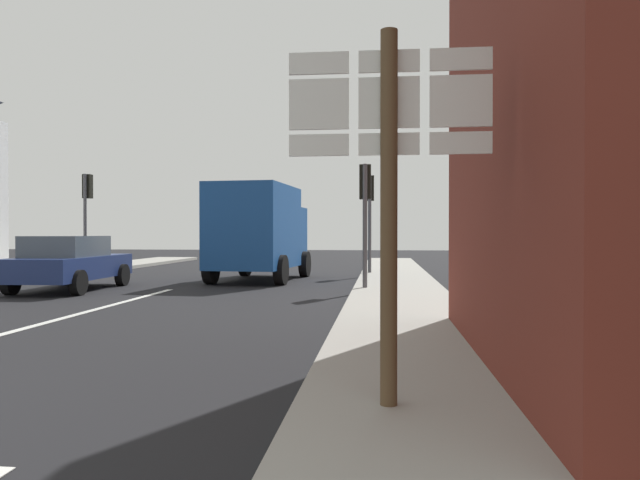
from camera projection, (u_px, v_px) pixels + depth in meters
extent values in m
plane|color=black|center=(140.00, 298.00, 14.07)|extent=(80.00, 80.00, 0.00)
cube|color=gray|center=(404.00, 309.00, 11.43)|extent=(2.35, 44.00, 0.14)
cube|color=silver|center=(45.00, 323.00, 10.09)|extent=(0.16, 12.00, 0.01)
cube|color=navy|center=(71.00, 267.00, 16.00)|extent=(1.90, 4.26, 0.60)
cube|color=#47515B|center=(66.00, 246.00, 15.74)|extent=(1.62, 2.15, 0.55)
cylinder|color=black|center=(65.00, 275.00, 17.41)|extent=(0.24, 0.65, 0.64)
cylinder|color=black|center=(122.00, 275.00, 17.29)|extent=(0.24, 0.65, 0.64)
cylinder|color=black|center=(10.00, 282.00, 14.72)|extent=(0.24, 0.65, 0.64)
cylinder|color=black|center=(78.00, 283.00, 14.59)|extent=(0.24, 0.65, 0.64)
cube|color=#19478C|center=(255.00, 227.00, 18.64)|extent=(2.48, 3.86, 2.60)
cube|color=#19478C|center=(275.00, 236.00, 21.10)|extent=(2.19, 1.46, 2.00)
cube|color=#47515B|center=(275.00, 214.00, 21.14)|extent=(1.76, 0.24, 0.70)
cylinder|color=black|center=(245.00, 263.00, 21.26)|extent=(0.35, 0.92, 0.90)
cylinder|color=black|center=(305.00, 264.00, 20.86)|extent=(0.35, 0.92, 0.90)
cylinder|color=black|center=(211.00, 269.00, 17.92)|extent=(0.35, 0.92, 0.90)
cylinder|color=black|center=(281.00, 270.00, 17.52)|extent=(0.35, 0.92, 0.90)
cylinder|color=brown|center=(389.00, 227.00, 4.81)|extent=(0.14, 0.14, 3.20)
cube|color=white|center=(319.00, 63.00, 4.90)|extent=(0.50, 0.03, 0.18)
cube|color=black|center=(319.00, 64.00, 4.92)|extent=(0.43, 0.01, 0.13)
cube|color=white|center=(319.00, 104.00, 4.91)|extent=(0.50, 0.03, 0.42)
cube|color=black|center=(319.00, 105.00, 4.93)|extent=(0.43, 0.01, 0.32)
cube|color=white|center=(319.00, 145.00, 4.91)|extent=(0.50, 0.03, 0.18)
cube|color=black|center=(319.00, 146.00, 4.93)|extent=(0.43, 0.01, 0.13)
cube|color=white|center=(389.00, 61.00, 4.84)|extent=(0.50, 0.03, 0.18)
cube|color=black|center=(389.00, 62.00, 4.86)|extent=(0.43, 0.01, 0.13)
cube|color=white|center=(389.00, 103.00, 4.85)|extent=(0.50, 0.03, 0.42)
cube|color=black|center=(389.00, 103.00, 4.86)|extent=(0.43, 0.01, 0.32)
cube|color=white|center=(389.00, 144.00, 4.85)|extent=(0.50, 0.03, 0.18)
cube|color=black|center=(389.00, 144.00, 4.87)|extent=(0.43, 0.01, 0.13)
cube|color=white|center=(461.00, 59.00, 4.78)|extent=(0.50, 0.03, 0.18)
cube|color=black|center=(461.00, 60.00, 4.80)|extent=(0.43, 0.01, 0.13)
cube|color=white|center=(461.00, 101.00, 4.79)|extent=(0.50, 0.03, 0.42)
cube|color=black|center=(460.00, 102.00, 4.80)|extent=(0.43, 0.01, 0.32)
cube|color=white|center=(461.00, 143.00, 4.79)|extent=(0.50, 0.03, 0.18)
cube|color=black|center=(460.00, 143.00, 4.81)|extent=(0.43, 0.01, 0.13)
cylinder|color=#47474C|center=(85.00, 224.00, 22.04)|extent=(0.12, 0.12, 3.76)
cube|color=black|center=(88.00, 186.00, 22.22)|extent=(0.30, 0.28, 0.90)
sphere|color=#360303|center=(89.00, 180.00, 22.36)|extent=(0.18, 0.18, 0.18)
sphere|color=orange|center=(89.00, 187.00, 22.36)|extent=(0.18, 0.18, 0.18)
sphere|color=black|center=(89.00, 194.00, 22.36)|extent=(0.18, 0.18, 0.18)
cylinder|color=#47474C|center=(370.00, 226.00, 21.06)|extent=(0.12, 0.12, 3.62)
cube|color=black|center=(370.00, 188.00, 21.24)|extent=(0.30, 0.28, 0.90)
sphere|color=#360303|center=(370.00, 181.00, 21.38)|extent=(0.18, 0.18, 0.18)
sphere|color=orange|center=(370.00, 189.00, 21.38)|extent=(0.18, 0.18, 0.18)
sphere|color=black|center=(370.00, 197.00, 21.38)|extent=(0.18, 0.18, 0.18)
cylinder|color=#47474C|center=(365.00, 228.00, 15.26)|extent=(0.12, 0.12, 3.34)
cube|color=black|center=(365.00, 182.00, 15.44)|extent=(0.30, 0.28, 0.90)
sphere|color=#360303|center=(365.00, 172.00, 15.58)|extent=(0.18, 0.18, 0.18)
sphere|color=orange|center=(365.00, 183.00, 15.58)|extent=(0.18, 0.18, 0.18)
sphere|color=black|center=(365.00, 193.00, 15.59)|extent=(0.18, 0.18, 0.18)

